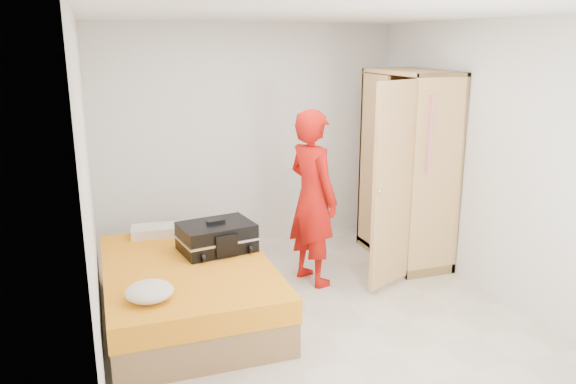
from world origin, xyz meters
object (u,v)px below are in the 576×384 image
object	(u,v)px
bed	(188,289)
round_cushion	(150,291)
suitcase	(217,237)
person	(312,198)
wardrobe	(406,173)

from	to	relation	value
bed	round_cushion	distance (m)	0.80
bed	suitcase	world-z (taller)	suitcase
bed	round_cushion	world-z (taller)	round_cushion
bed	person	size ratio (longest dim) A/B	1.14
bed	wardrobe	size ratio (longest dim) A/B	0.96
wardrobe	person	xyz separation A→B (m)	(-1.18, -0.21, -0.11)
person	round_cushion	size ratio (longest dim) A/B	4.88
person	bed	bearing A→B (deg)	88.38
bed	suitcase	distance (m)	0.55
wardrobe	person	distance (m)	1.20
wardrobe	round_cushion	size ratio (longest dim) A/B	5.79
round_cushion	person	bearing A→B (deg)	29.95
suitcase	round_cushion	xyz separation A→B (m)	(-0.70, -0.86, -0.06)
bed	person	bearing A→B (deg)	15.01
bed	person	xyz separation A→B (m)	(1.33, 0.36, 0.63)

